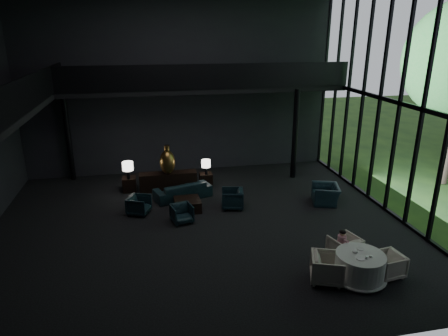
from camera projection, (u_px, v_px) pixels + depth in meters
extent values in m
cube|color=black|center=(201.00, 226.00, 13.67)|extent=(14.00, 12.00, 0.02)
cube|color=black|center=(180.00, 86.00, 17.93)|extent=(14.00, 0.04, 8.00)
cube|color=black|center=(247.00, 176.00, 6.81)|extent=(14.00, 0.04, 8.00)
cube|color=black|center=(206.00, 88.00, 17.19)|extent=(12.00, 2.00, 0.25)
cube|color=black|center=(23.00, 96.00, 11.24)|extent=(0.06, 12.00, 1.00)
cube|color=black|center=(209.00, 77.00, 16.06)|extent=(12.00, 0.06, 1.00)
cylinder|color=black|center=(68.00, 136.00, 17.37)|extent=(0.24, 0.24, 4.00)
cylinder|color=black|center=(295.00, 135.00, 17.62)|extent=(0.24, 0.24, 4.00)
cube|color=black|center=(168.00, 181.00, 16.73)|extent=(2.37, 0.54, 0.76)
ellipsoid|color=olive|center=(167.00, 162.00, 16.33)|extent=(0.64, 0.64, 0.99)
cylinder|color=olive|center=(167.00, 148.00, 16.14)|extent=(0.22, 0.22, 0.20)
cube|color=black|center=(129.00, 184.00, 16.59)|extent=(0.55, 0.55, 0.60)
cylinder|color=black|center=(128.00, 175.00, 16.27)|extent=(0.13, 0.13, 0.38)
cylinder|color=white|center=(128.00, 166.00, 16.15)|extent=(0.44, 0.44, 0.35)
cube|color=black|center=(206.00, 180.00, 17.09)|extent=(0.54, 0.54, 0.59)
cylinder|color=black|center=(206.00, 171.00, 16.83)|extent=(0.11, 0.11, 0.33)
cylinder|color=white|center=(206.00, 163.00, 16.73)|extent=(0.38, 0.38, 0.30)
imported|color=black|center=(183.00, 187.00, 15.85)|extent=(2.54, 1.40, 0.95)
imported|color=black|center=(139.00, 205.00, 14.50)|extent=(0.88, 0.90, 0.72)
imported|color=black|center=(232.00, 197.00, 14.98)|extent=(0.91, 0.95, 0.84)
imported|color=black|center=(182.00, 214.00, 13.88)|extent=(0.75, 0.72, 0.65)
imported|color=black|center=(326.00, 191.00, 15.39)|extent=(1.02, 1.29, 0.98)
cube|color=black|center=(187.00, 205.00, 14.86)|extent=(0.96, 0.96, 0.42)
cylinder|color=white|center=(359.00, 267.00, 10.67)|extent=(1.30, 1.30, 0.75)
cone|color=white|center=(358.00, 277.00, 10.77)|extent=(1.47, 1.47, 0.10)
imported|color=silver|center=(344.00, 246.00, 11.60)|extent=(0.97, 0.93, 0.82)
imported|color=white|center=(388.00, 264.00, 10.81)|extent=(0.73, 0.77, 0.71)
imported|color=beige|center=(327.00, 266.00, 10.56)|extent=(1.10, 1.13, 0.92)
cylinder|color=#C87686|center=(342.00, 241.00, 11.44)|extent=(0.25, 0.25, 0.36)
sphere|color=#D8A884|center=(343.00, 233.00, 11.35)|extent=(0.18, 0.18, 0.18)
ellipsoid|color=black|center=(343.00, 232.00, 11.34)|extent=(0.19, 0.19, 0.13)
cylinder|color=white|center=(360.00, 258.00, 10.35)|extent=(0.28, 0.28, 0.01)
cylinder|color=white|center=(361.00, 249.00, 10.81)|extent=(0.24, 0.24, 0.01)
cylinder|color=white|center=(370.00, 256.00, 10.46)|extent=(0.19, 0.19, 0.01)
cylinder|color=white|center=(371.00, 256.00, 10.40)|extent=(0.10, 0.10, 0.06)
ellipsoid|color=white|center=(355.00, 252.00, 10.61)|extent=(0.15, 0.15, 0.07)
cylinder|color=#99999E|center=(367.00, 258.00, 10.33)|extent=(0.08, 0.08, 0.07)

